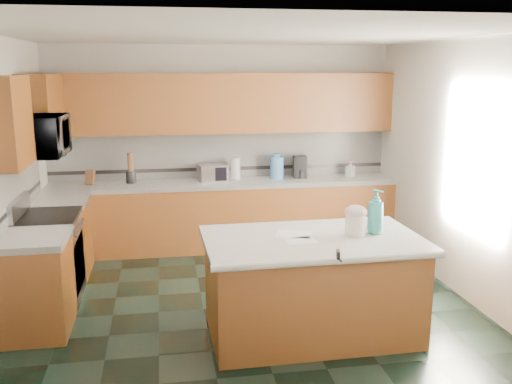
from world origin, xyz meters
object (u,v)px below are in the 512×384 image
object	(u,v)px
island_top	(313,240)
knife_block	(90,177)
island_base	(312,289)
coffee_maker	(300,167)
soap_bottle_island	(376,212)
toaster_oven	(213,173)
treat_jar	(355,225)

from	to	relation	value
island_top	knife_block	distance (m)	3.53
island_base	coffee_maker	world-z (taller)	coffee_maker
soap_bottle_island	knife_block	world-z (taller)	soap_bottle_island
knife_block	toaster_oven	world-z (taller)	toaster_oven
island_top	coffee_maker	bearing A→B (deg)	77.58
treat_jar	island_base	bearing A→B (deg)	-167.44
island_base	knife_block	distance (m)	3.58
island_top	toaster_oven	size ratio (longest dim) A/B	5.09
treat_jar	soap_bottle_island	world-z (taller)	soap_bottle_island
island_base	toaster_oven	bearing A→B (deg)	102.07
island_base	island_top	distance (m)	0.46
island_top	treat_jar	bearing A→B (deg)	-2.21
island_top	soap_bottle_island	bearing A→B (deg)	2.35
soap_bottle_island	knife_block	bearing A→B (deg)	111.41
island_top	treat_jar	xyz separation A→B (m)	(0.39, -0.01, 0.12)
island_base	treat_jar	bearing A→B (deg)	-2.21
toaster_oven	soap_bottle_island	bearing A→B (deg)	-75.70
island_top	treat_jar	world-z (taller)	treat_jar
knife_block	toaster_oven	distance (m)	1.59
island_top	knife_block	world-z (taller)	knife_block
toaster_oven	island_base	bearing A→B (deg)	-87.09
soap_bottle_island	coffee_maker	size ratio (longest dim) A/B	1.36
island_base	toaster_oven	xyz separation A→B (m)	(-0.63, 2.74, 0.60)
island_top	treat_jar	distance (m)	0.41
island_top	soap_bottle_island	xyz separation A→B (m)	(0.59, 0.03, 0.23)
island_base	knife_block	xyz separation A→B (m)	(-2.22, 2.74, 0.58)
island_base	treat_jar	world-z (taller)	treat_jar
knife_block	treat_jar	bearing A→B (deg)	-31.66
island_top	soap_bottle_island	world-z (taller)	soap_bottle_island
island_top	coffee_maker	size ratio (longest dim) A/B	6.50
island_base	island_top	xyz separation A→B (m)	(0.00, 0.00, 0.46)
knife_block	coffee_maker	world-z (taller)	coffee_maker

